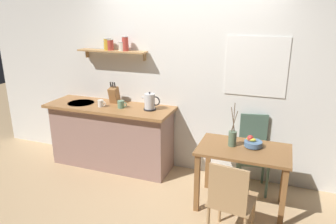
{
  "coord_description": "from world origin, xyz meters",
  "views": [
    {
      "loc": [
        1.25,
        -3.38,
        2.21
      ],
      "look_at": [
        -0.1,
        0.25,
        0.95
      ],
      "focal_mm": 33.7,
      "sensor_mm": 36.0,
      "label": 1
    }
  ],
  "objects": [
    {
      "name": "coffee_mug_spare",
      "position": [
        -0.79,
        0.26,
        0.98
      ],
      "size": [
        0.14,
        0.09,
        0.1
      ],
      "color": "slate",
      "rests_on": "kitchen_counter"
    },
    {
      "name": "coffee_mug_by_sink",
      "position": [
        -1.08,
        0.21,
        0.98
      ],
      "size": [
        0.12,
        0.08,
        0.1
      ],
      "color": "white",
      "rests_on": "kitchen_counter"
    },
    {
      "name": "twig_vase",
      "position": [
        0.79,
        -0.05,
        0.83
      ],
      "size": [
        0.09,
        0.09,
        0.51
      ],
      "color": "#567056",
      "rests_on": "dining_table"
    },
    {
      "name": "dining_chair_far",
      "position": [
        0.99,
        0.42,
        0.52
      ],
      "size": [
        0.47,
        0.48,
        0.96
      ],
      "color": "#4C6B5B",
      "rests_on": "ground_plane"
    },
    {
      "name": "knife_block",
      "position": [
        -1.0,
        0.44,
        1.05
      ],
      "size": [
        0.11,
        0.17,
        0.31
      ],
      "color": "#9E6B3D",
      "rests_on": "kitchen_counter"
    },
    {
      "name": "dining_table",
      "position": [
        0.92,
        -0.07,
        0.61
      ],
      "size": [
        1.01,
        0.63,
        0.74
      ],
      "color": "brown",
      "rests_on": "ground_plane"
    },
    {
      "name": "ground_plane",
      "position": [
        0.0,
        0.0,
        0.0
      ],
      "size": [
        14.0,
        14.0,
        0.0
      ],
      "primitive_type": "plane",
      "color": "tan"
    },
    {
      "name": "kitchen_counter",
      "position": [
        -1.0,
        0.32,
        0.47
      ],
      "size": [
        1.83,
        0.63,
        0.93
      ],
      "color": "gray",
      "rests_on": "ground_plane"
    },
    {
      "name": "electric_kettle",
      "position": [
        -0.38,
        0.32,
        1.04
      ],
      "size": [
        0.26,
        0.17,
        0.25
      ],
      "color": "black",
      "rests_on": "kitchen_counter"
    },
    {
      "name": "back_wall",
      "position": [
        0.2,
        0.65,
        1.35
      ],
      "size": [
        6.8,
        0.11,
        2.7
      ],
      "color": "white",
      "rests_on": "ground_plane"
    },
    {
      "name": "fruit_bowl",
      "position": [
        1.0,
        -0.0,
        0.79
      ],
      "size": [
        0.2,
        0.2,
        0.13
      ],
      "color": "#51759E",
      "rests_on": "dining_table"
    },
    {
      "name": "dining_chair_near",
      "position": [
        0.9,
        -0.74,
        0.5
      ],
      "size": [
        0.46,
        0.48,
        0.89
      ],
      "color": "tan",
      "rests_on": "ground_plane"
    },
    {
      "name": "wall_shelf",
      "position": [
        -0.99,
        0.49,
        1.72
      ],
      "size": [
        1.02,
        0.2,
        0.33
      ],
      "color": "tan"
    }
  ]
}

